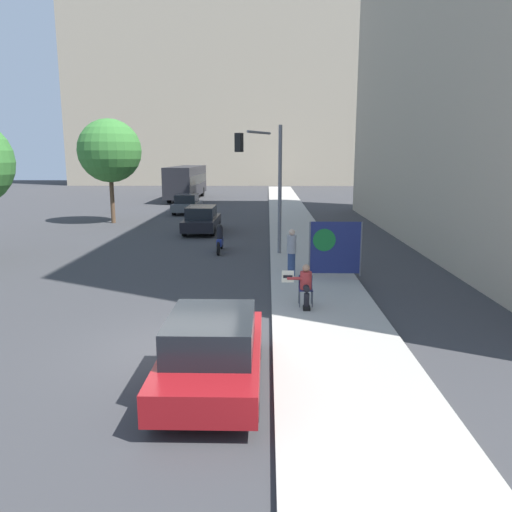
% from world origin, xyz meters
% --- Properties ---
extents(ground_plane, '(160.00, 160.00, 0.00)m').
position_xyz_m(ground_plane, '(0.00, 0.00, 0.00)').
color(ground_plane, '#38383A').
extents(sidewalk_curb, '(3.10, 90.00, 0.13)m').
position_xyz_m(sidewalk_curb, '(3.66, 15.00, 0.06)').
color(sidewalk_curb, '#A8A399').
rests_on(sidewalk_curb, ground_plane).
extents(building_backdrop_far, '(52.00, 12.00, 40.32)m').
position_xyz_m(building_backdrop_far, '(-2.00, 69.51, 20.16)').
color(building_backdrop_far, tan).
rests_on(building_backdrop_far, ground_plane).
extents(seated_protester, '(0.91, 0.77, 1.23)m').
position_xyz_m(seated_protester, '(3.09, 3.10, 0.79)').
color(seated_protester, '#474C56').
rests_on(seated_protester, sidewalk_curb).
extents(jogger_on_sidewalk, '(0.34, 0.34, 1.72)m').
position_xyz_m(jogger_on_sidewalk, '(2.86, 6.88, 1.00)').
color(jogger_on_sidewalk, '#334775').
rests_on(jogger_on_sidewalk, sidewalk_curb).
extents(protest_banner, '(1.91, 0.06, 1.99)m').
position_xyz_m(protest_banner, '(4.42, 6.84, 1.18)').
color(protest_banner, slate).
rests_on(protest_banner, sidewalk_curb).
extents(traffic_light_pole, '(2.12, 1.89, 5.61)m').
position_xyz_m(traffic_light_pole, '(1.83, 11.52, 3.86)').
color(traffic_light_pole, slate).
rests_on(traffic_light_pole, sidewalk_curb).
extents(parked_car_curbside, '(1.86, 4.26, 1.48)m').
position_xyz_m(parked_car_curbside, '(0.92, -1.85, 0.74)').
color(parked_car_curbside, maroon).
rests_on(parked_car_curbside, ground_plane).
extents(car_on_road_nearest, '(1.83, 4.67, 1.55)m').
position_xyz_m(car_on_road_nearest, '(-1.88, 18.02, 0.76)').
color(car_on_road_nearest, black).
rests_on(car_on_road_nearest, ground_plane).
extents(car_on_road_midblock, '(1.84, 4.46, 1.49)m').
position_xyz_m(car_on_road_midblock, '(-4.31, 27.92, 0.74)').
color(car_on_road_midblock, '#565B60').
rests_on(car_on_road_midblock, ground_plane).
extents(city_bus_on_road, '(2.55, 12.35, 3.35)m').
position_xyz_m(city_bus_on_road, '(-6.33, 40.43, 1.92)').
color(city_bus_on_road, '#232328').
rests_on(city_bus_on_road, ground_plane).
extents(motorcycle_on_road, '(0.28, 2.22, 1.33)m').
position_xyz_m(motorcycle_on_road, '(-0.24, 12.00, 0.56)').
color(motorcycle_on_road, navy).
rests_on(motorcycle_on_road, ground_plane).
extents(street_tree_midblock, '(4.11, 4.11, 6.80)m').
position_xyz_m(street_tree_midblock, '(-8.36, 22.09, 4.74)').
color(street_tree_midblock, brown).
rests_on(street_tree_midblock, ground_plane).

